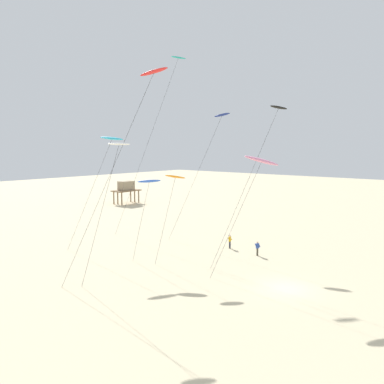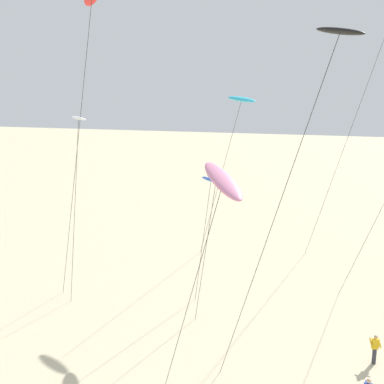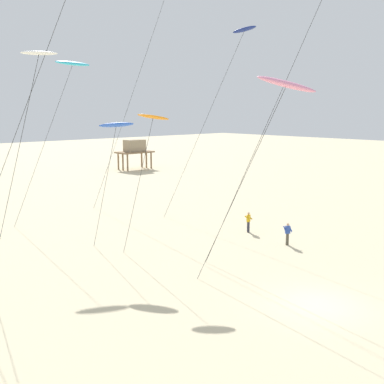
{
  "view_description": "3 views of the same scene",
  "coord_description": "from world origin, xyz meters",
  "px_view_note": "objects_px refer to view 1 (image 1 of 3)",
  "views": [
    {
      "loc": [
        -30.63,
        -14.92,
        12.5
      ],
      "look_at": [
        -1.3,
        9.8,
        8.04
      ],
      "focal_mm": 36.01,
      "sensor_mm": 36.0,
      "label": 1
    },
    {
      "loc": [
        5.15,
        -14.34,
        14.88
      ],
      "look_at": [
        -1.6,
        10.24,
        9.2
      ],
      "focal_mm": 46.73,
      "sensor_mm": 36.0,
      "label": 2
    },
    {
      "loc": [
        -19.47,
        -11.58,
        9.81
      ],
      "look_at": [
        0.34,
        9.95,
        4.53
      ],
      "focal_mm": 42.13,
      "sensor_mm": 36.0,
      "label": 3
    }
  ],
  "objects_px": {
    "kite_cyan": "(112,139)",
    "kite_flyer_nearest": "(257,248)",
    "kite_orange": "(175,178)",
    "kite_white": "(118,147)",
    "stilt_house": "(126,188)",
    "kite_flyer_middle": "(230,241)",
    "kite_red": "(153,75)",
    "kite_black": "(277,112)",
    "kite_pink": "(261,161)",
    "kite_teal": "(175,66)",
    "kite_navy": "(221,117)",
    "kite_blue": "(149,182)"
  },
  "relations": [
    {
      "from": "kite_white",
      "to": "kite_flyer_nearest",
      "type": "bearing_deg",
      "value": -15.53
    },
    {
      "from": "kite_red",
      "to": "kite_cyan",
      "type": "distance_m",
      "value": 14.84
    },
    {
      "from": "kite_navy",
      "to": "stilt_house",
      "type": "distance_m",
      "value": 40.43
    },
    {
      "from": "kite_cyan",
      "to": "kite_black",
      "type": "distance_m",
      "value": 19.74
    },
    {
      "from": "kite_teal",
      "to": "kite_pink",
      "type": "relative_size",
      "value": 2.12
    },
    {
      "from": "kite_orange",
      "to": "kite_pink",
      "type": "bearing_deg",
      "value": -75.85
    },
    {
      "from": "kite_red",
      "to": "kite_navy",
      "type": "bearing_deg",
      "value": 17.72
    },
    {
      "from": "kite_cyan",
      "to": "stilt_house",
      "type": "distance_m",
      "value": 40.36
    },
    {
      "from": "kite_flyer_middle",
      "to": "kite_cyan",
      "type": "bearing_deg",
      "value": 130.84
    },
    {
      "from": "kite_orange",
      "to": "kite_flyer_nearest",
      "type": "xyz_separation_m",
      "value": [
        8.39,
        -5.2,
        -8.4
      ]
    },
    {
      "from": "kite_pink",
      "to": "kite_flyer_nearest",
      "type": "distance_m",
      "value": 12.59
    },
    {
      "from": "kite_teal",
      "to": "kite_flyer_middle",
      "type": "relative_size",
      "value": 15.08
    },
    {
      "from": "kite_cyan",
      "to": "kite_flyer_nearest",
      "type": "distance_m",
      "value": 21.59
    },
    {
      "from": "kite_blue",
      "to": "kite_flyer_nearest",
      "type": "xyz_separation_m",
      "value": [
        9.36,
        -8.15,
        -7.9
      ]
    },
    {
      "from": "kite_teal",
      "to": "kite_cyan",
      "type": "distance_m",
      "value": 15.23
    },
    {
      "from": "kite_cyan",
      "to": "kite_black",
      "type": "bearing_deg",
      "value": -70.89
    },
    {
      "from": "kite_red",
      "to": "kite_pink",
      "type": "distance_m",
      "value": 12.67
    },
    {
      "from": "kite_black",
      "to": "kite_flyer_nearest",
      "type": "xyz_separation_m",
      "value": [
        2.37,
        3.3,
        -15.2
      ]
    },
    {
      "from": "kite_white",
      "to": "kite_red",
      "type": "bearing_deg",
      "value": -44.24
    },
    {
      "from": "kite_blue",
      "to": "stilt_house",
      "type": "height_order",
      "value": "kite_blue"
    },
    {
      "from": "kite_teal",
      "to": "kite_cyan",
      "type": "xyz_separation_m",
      "value": [
        -11.27,
        0.1,
        -10.24
      ]
    },
    {
      "from": "kite_orange",
      "to": "kite_cyan",
      "type": "bearing_deg",
      "value": 92.19
    },
    {
      "from": "kite_teal",
      "to": "kite_navy",
      "type": "relative_size",
      "value": 1.46
    },
    {
      "from": "kite_cyan",
      "to": "kite_teal",
      "type": "bearing_deg",
      "value": -0.52
    },
    {
      "from": "kite_teal",
      "to": "kite_red",
      "type": "bearing_deg",
      "value": -142.84
    },
    {
      "from": "kite_red",
      "to": "kite_flyer_nearest",
      "type": "xyz_separation_m",
      "value": [
        14.22,
        -2.42,
        -17.85
      ]
    },
    {
      "from": "kite_cyan",
      "to": "kite_navy",
      "type": "bearing_deg",
      "value": -28.47
    },
    {
      "from": "kite_teal",
      "to": "kite_white",
      "type": "bearing_deg",
      "value": -150.91
    },
    {
      "from": "kite_red",
      "to": "kite_black",
      "type": "height_order",
      "value": "kite_red"
    },
    {
      "from": "kite_flyer_middle",
      "to": "kite_white",
      "type": "bearing_deg",
      "value": 179.15
    },
    {
      "from": "kite_cyan",
      "to": "kite_flyer_nearest",
      "type": "height_order",
      "value": "kite_cyan"
    },
    {
      "from": "kite_blue",
      "to": "kite_cyan",
      "type": "bearing_deg",
      "value": 85.26
    },
    {
      "from": "kite_blue",
      "to": "kite_orange",
      "type": "bearing_deg",
      "value": -71.86
    },
    {
      "from": "kite_white",
      "to": "stilt_house",
      "type": "xyz_separation_m",
      "value": [
        34.06,
        39.49,
        -8.95
      ]
    },
    {
      "from": "kite_black",
      "to": "kite_flyer_middle",
      "type": "relative_size",
      "value": 10.06
    },
    {
      "from": "kite_pink",
      "to": "kite_black",
      "type": "xyz_separation_m",
      "value": [
        3.76,
        0.49,
        4.87
      ]
    },
    {
      "from": "kite_teal",
      "to": "kite_orange",
      "type": "bearing_deg",
      "value": -137.77
    },
    {
      "from": "kite_blue",
      "to": "kite_flyer_nearest",
      "type": "height_order",
      "value": "kite_blue"
    },
    {
      "from": "kite_flyer_nearest",
      "to": "kite_white",
      "type": "bearing_deg",
      "value": 164.47
    },
    {
      "from": "kite_blue",
      "to": "kite_pink",
      "type": "distance_m",
      "value": 12.61
    },
    {
      "from": "kite_navy",
      "to": "stilt_house",
      "type": "height_order",
      "value": "kite_navy"
    },
    {
      "from": "kite_teal",
      "to": "kite_red",
      "type": "relative_size",
      "value": 1.29
    },
    {
      "from": "kite_black",
      "to": "kite_flyer_nearest",
      "type": "relative_size",
      "value": 10.06
    },
    {
      "from": "kite_flyer_nearest",
      "to": "kite_flyer_middle",
      "type": "xyz_separation_m",
      "value": [
        0.63,
        4.31,
        0.0
      ]
    },
    {
      "from": "kite_orange",
      "to": "kite_pink",
      "type": "height_order",
      "value": "kite_pink"
    },
    {
      "from": "kite_blue",
      "to": "kite_white",
      "type": "bearing_deg",
      "value": -153.04
    },
    {
      "from": "kite_white",
      "to": "kite_flyer_middle",
      "type": "bearing_deg",
      "value": -0.85
    },
    {
      "from": "kite_teal",
      "to": "kite_white",
      "type": "relative_size",
      "value": 1.95
    },
    {
      "from": "kite_flyer_nearest",
      "to": "kite_blue",
      "type": "bearing_deg",
      "value": 138.94
    },
    {
      "from": "kite_pink",
      "to": "stilt_house",
      "type": "height_order",
      "value": "kite_pink"
    }
  ]
}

